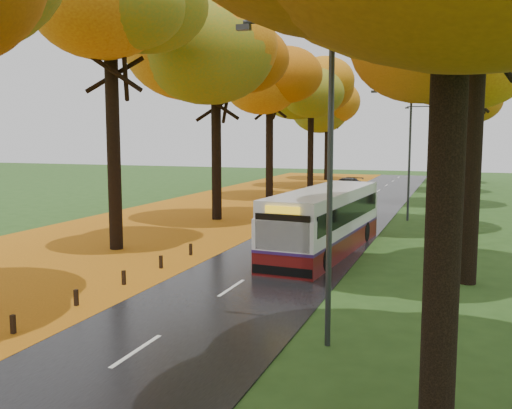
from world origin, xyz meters
The scene contains 13 objects.
road centered at (0.00, 25.00, 0.02)m, with size 6.50×90.00×0.04m, color black.
centre_line centered at (0.00, 25.00, 0.04)m, with size 0.12×90.00×0.01m, color silver.
leaf_verge centered at (-9.00, 25.00, 0.01)m, with size 12.00×90.00×0.02m, color #884B0C.
leaf_drift centered at (-3.05, 25.00, 0.04)m, with size 0.90×90.00×0.01m, color orange.
trees_left centered at (-7.18, 27.06, 9.53)m, with size 9.20×74.00×13.88m.
trees_right centered at (7.19, 26.91, 9.69)m, with size 9.30×74.20×13.96m.
streetlamp_near centered at (3.95, 8.00, 4.71)m, with size 2.45×0.18×8.00m.
streetlamp_mid centered at (3.95, 30.00, 4.71)m, with size 2.45×0.18×8.00m.
streetlamp_far centered at (3.95, 52.00, 4.71)m, with size 2.45×0.18×8.00m.
bus centered at (1.59, 18.98, 1.48)m, with size 3.13×10.61×2.75m.
car_white centered at (-2.35, 29.46, 0.67)m, with size 1.49×3.70×1.26m, color silver.
car_silver centered at (-2.13, 41.97, 0.65)m, with size 1.29×3.70×1.22m, color #919398.
car_dark centered at (-2.35, 44.46, 0.71)m, with size 1.89×4.64×1.35m, color black.
Camera 1 is at (7.13, -5.37, 5.17)m, focal length 40.00 mm.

